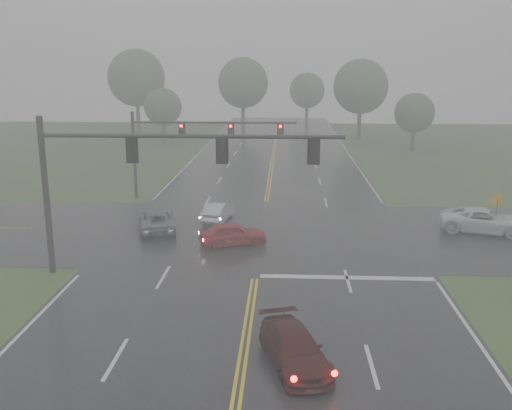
# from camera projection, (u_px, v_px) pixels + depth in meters

# --- Properties ---
(main_road) EXTENTS (18.00, 160.00, 0.02)m
(main_road) POSITION_uv_depth(u_px,v_px,m) (260.00, 242.00, 33.54)
(main_road) COLOR black
(main_road) RESTS_ON ground
(cross_street) EXTENTS (120.00, 14.00, 0.02)m
(cross_street) POSITION_uv_depth(u_px,v_px,m) (262.00, 232.00, 35.48)
(cross_street) COLOR black
(cross_street) RESTS_ON ground
(stop_bar) EXTENTS (8.50, 0.50, 0.01)m
(stop_bar) POSITION_uv_depth(u_px,v_px,m) (347.00, 278.00, 27.88)
(stop_bar) COLOR silver
(stop_bar) RESTS_ON ground
(sedan_maroon) EXTENTS (2.93, 4.60, 1.24)m
(sedan_maroon) POSITION_uv_depth(u_px,v_px,m) (294.00, 365.00, 19.84)
(sedan_maroon) COLOR #35090A
(sedan_maroon) RESTS_ON ground
(sedan_red) EXTENTS (4.20, 2.66, 1.33)m
(sedan_red) POSITION_uv_depth(u_px,v_px,m) (233.00, 245.00, 32.97)
(sedan_red) COLOR #9B0E0F
(sedan_red) RESTS_ON ground
(sedan_silver) EXTENTS (1.97, 3.94, 1.24)m
(sedan_silver) POSITION_uv_depth(u_px,v_px,m) (218.00, 221.00, 38.14)
(sedan_silver) COLOR #B6B9BF
(sedan_silver) RESTS_ON ground
(car_grey) EXTENTS (3.25, 5.01, 1.28)m
(car_grey) POSITION_uv_depth(u_px,v_px,m) (157.00, 230.00, 35.86)
(car_grey) COLOR #5C5F64
(car_grey) RESTS_ON ground
(pickup_white) EXTENTS (5.75, 3.78, 1.47)m
(pickup_white) POSITION_uv_depth(u_px,v_px,m) (483.00, 232.00, 35.48)
(pickup_white) COLOR silver
(pickup_white) RESTS_ON ground
(signal_gantry_near) EXTENTS (14.53, 0.34, 7.82)m
(signal_gantry_near) POSITION_uv_depth(u_px,v_px,m) (136.00, 165.00, 27.12)
(signal_gantry_near) COLOR black
(signal_gantry_near) RESTS_ON ground
(signal_gantry_far) EXTENTS (12.57, 0.34, 6.70)m
(signal_gantry_far) POSITION_uv_depth(u_px,v_px,m) (184.00, 138.00, 43.24)
(signal_gantry_far) COLOR black
(signal_gantry_far) RESTS_ON ground
(sign_diamond_east) EXTENTS (0.99, 0.19, 2.41)m
(sign_diamond_east) POSITION_uv_depth(u_px,v_px,m) (497.00, 205.00, 35.68)
(sign_diamond_east) COLOR black
(sign_diamond_east) RESTS_ON ground
(tree_nw_a) EXTENTS (4.90, 4.90, 7.20)m
(tree_nw_a) POSITION_uv_depth(u_px,v_px,m) (163.00, 107.00, 74.53)
(tree_nw_a) COLOR #312820
(tree_nw_a) RESTS_ON ground
(tree_ne_a) EXTENTS (7.46, 7.46, 10.96)m
(tree_ne_a) POSITION_uv_depth(u_px,v_px,m) (361.00, 87.00, 77.73)
(tree_ne_a) COLOR #312820
(tree_ne_a) RESTS_ON ground
(tree_n_mid) EXTENTS (7.66, 7.66, 11.25)m
(tree_n_mid) POSITION_uv_depth(u_px,v_px,m) (243.00, 83.00, 86.79)
(tree_n_mid) COLOR #312820
(tree_n_mid) RESTS_ON ground
(tree_e_near) EXTENTS (4.71, 4.71, 6.92)m
(tree_e_near) POSITION_uv_depth(u_px,v_px,m) (414.00, 113.00, 67.55)
(tree_e_near) COLOR #312820
(tree_e_near) RESTS_ON ground
(tree_nw_b) EXTENTS (8.46, 8.46, 12.43)m
(tree_nw_b) POSITION_uv_depth(u_px,v_px,m) (136.00, 78.00, 84.51)
(tree_nw_b) COLOR #312820
(tree_nw_b) RESTS_ON ground
(tree_n_far) EXTENTS (6.02, 6.02, 8.84)m
(tree_n_far) POSITION_uv_depth(u_px,v_px,m) (307.00, 91.00, 97.15)
(tree_n_far) COLOR #312820
(tree_n_far) RESTS_ON ground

